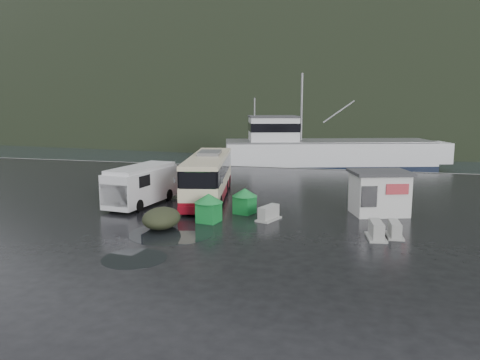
% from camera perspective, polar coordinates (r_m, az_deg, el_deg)
% --- Properties ---
extents(ground, '(160.00, 160.00, 0.00)m').
position_cam_1_polar(ground, '(27.51, -4.07, -4.06)').
color(ground, black).
rests_on(ground, ground).
extents(harbor_water, '(300.00, 180.00, 0.02)m').
position_cam_1_polar(harbor_water, '(135.79, 10.78, 6.64)').
color(harbor_water, black).
rests_on(harbor_water, ground).
extents(quay_edge, '(160.00, 0.60, 1.50)m').
position_cam_1_polar(quay_edge, '(46.60, 3.69, 1.55)').
color(quay_edge, '#999993').
rests_on(quay_edge, ground).
extents(headland, '(780.00, 540.00, 570.00)m').
position_cam_1_polar(headland, '(275.45, 14.76, 7.88)').
color(headland, black).
rests_on(headland, ground).
extents(coach_bus, '(4.97, 11.36, 3.11)m').
position_cam_1_polar(coach_bus, '(31.83, -3.83, -2.19)').
color(coach_bus, beige).
rests_on(coach_bus, ground).
extents(white_van, '(2.76, 6.17, 2.49)m').
position_cam_1_polar(white_van, '(30.37, -11.81, -2.95)').
color(white_van, silver).
rests_on(white_van, ground).
extents(waste_bin_left, '(1.30, 1.30, 1.57)m').
position_cam_1_polar(waste_bin_left, '(25.56, -3.81, -5.12)').
color(waste_bin_left, '#168034').
rests_on(waste_bin_left, ground).
extents(waste_bin_right, '(1.34, 1.34, 1.49)m').
position_cam_1_polar(waste_bin_right, '(27.42, 0.57, -4.09)').
color(waste_bin_right, '#168034').
rests_on(waste_bin_right, ground).
extents(dome_tent, '(2.34, 2.97, 1.05)m').
position_cam_1_polar(dome_tent, '(24.63, -9.52, -5.80)').
color(dome_tent, '#282D1B').
rests_on(dome_tent, ground).
extents(ticket_kiosk, '(3.87, 3.37, 2.55)m').
position_cam_1_polar(ticket_kiosk, '(28.40, 16.49, -4.01)').
color(ticket_kiosk, silver).
rests_on(ticket_kiosk, ground).
extents(jersey_barrier_a, '(1.31, 1.78, 0.80)m').
position_cam_1_polar(jersey_barrier_a, '(25.96, 3.50, -4.89)').
color(jersey_barrier_a, '#999993').
rests_on(jersey_barrier_a, ground).
extents(jersey_barrier_b, '(1.05, 1.76, 0.83)m').
position_cam_1_polar(jersey_barrier_b, '(23.43, 16.24, -6.85)').
color(jersey_barrier_b, '#999993').
rests_on(jersey_barrier_b, ground).
extents(jersey_barrier_c, '(0.87, 1.55, 0.75)m').
position_cam_1_polar(jersey_barrier_c, '(23.98, 18.28, -6.59)').
color(jersey_barrier_c, '#999993').
rests_on(jersey_barrier_c, ground).
extents(fishing_trawler, '(28.30, 13.83, 11.09)m').
position_cam_1_polar(fishing_trawler, '(54.94, 10.68, 2.62)').
color(fishing_trawler, silver).
rests_on(fishing_trawler, ground).
extents(puddles, '(13.08, 15.79, 0.01)m').
position_cam_1_polar(puddles, '(23.94, -2.59, -6.11)').
color(puddles, black).
rests_on(puddles, ground).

